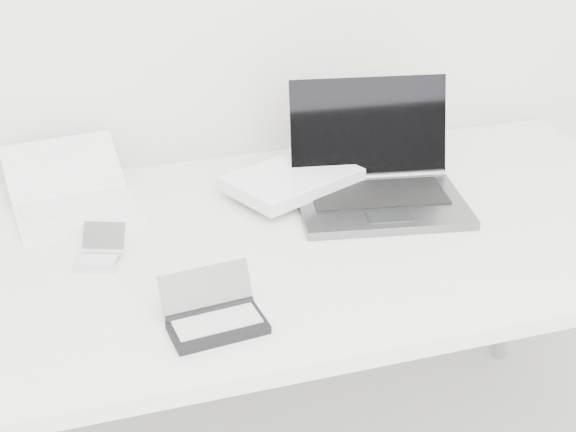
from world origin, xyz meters
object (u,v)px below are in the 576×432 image
object	(u,v)px
desk	(297,252)
laptop_large	(344,181)
netbook_open_white	(73,200)
palmtop_charcoal	(215,317)

from	to	relation	value
desk	laptop_large	distance (m)	0.21
laptop_large	netbook_open_white	xyz separation A→B (m)	(-0.55, 0.11, -0.02)
palmtop_charcoal	laptop_large	bearing A→B (deg)	40.07
palmtop_charcoal	desk	bearing A→B (deg)	43.53
desk	laptop_large	xyz separation A→B (m)	(0.14, 0.12, 0.08)
laptop_large	netbook_open_white	distance (m)	0.56
desk	netbook_open_white	bearing A→B (deg)	150.68
laptop_large	palmtop_charcoal	xyz separation A→B (m)	(-0.36, -0.38, -0.02)
netbook_open_white	palmtop_charcoal	bearing A→B (deg)	-75.75
desk	netbook_open_white	distance (m)	0.47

